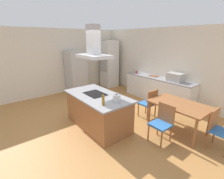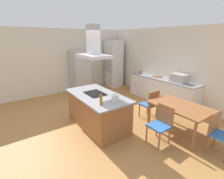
{
  "view_description": "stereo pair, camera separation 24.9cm",
  "coord_description": "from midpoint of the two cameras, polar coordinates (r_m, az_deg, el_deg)",
  "views": [
    {
      "loc": [
        3.34,
        -2.2,
        2.33
      ],
      "look_at": [
        0.11,
        0.4,
        1.0
      ],
      "focal_mm": 25.93,
      "sensor_mm": 36.0,
      "label": 1
    },
    {
      "loc": [
        3.49,
        -2.0,
        2.33
      ],
      "look_at": [
        0.11,
        0.4,
        1.0
      ],
      "focal_mm": 25.93,
      "sensor_mm": 36.0,
      "label": 2
    }
  ],
  "objects": [
    {
      "name": "coffee_mug_red",
      "position": [
        6.93,
        7.64,
        6.11
      ],
      "size": [
        0.08,
        0.08,
        0.09
      ],
      "primitive_type": "cylinder",
      "color": "red",
      "rests_on": "back_counter"
    },
    {
      "name": "wall_back",
      "position": [
        6.42,
        18.58,
        8.1
      ],
      "size": [
        7.2,
        0.1,
        2.7
      ],
      "primitive_type": "cube",
      "color": "beige",
      "rests_on": "ground"
    },
    {
      "name": "chair_at_left_end",
      "position": [
        4.91,
        11.7,
        -4.33
      ],
      "size": [
        0.42,
        0.42,
        0.89
      ],
      "color": "#2D6BB7",
      "rests_on": "ground"
    },
    {
      "name": "chair_at_right_end",
      "position": [
        4.13,
        31.9,
        -11.25
      ],
      "size": [
        0.42,
        0.42,
        0.89
      ],
      "color": "#2D6BB7",
      "rests_on": "ground"
    },
    {
      "name": "dining_table",
      "position": [
        4.38,
        21.06,
        -5.73
      ],
      "size": [
        1.4,
        0.9,
        0.75
      ],
      "color": "#995B33",
      "rests_on": "ground"
    },
    {
      "name": "tea_kettle",
      "position": [
        3.78,
        -0.25,
        -3.04
      ],
      "size": [
        0.23,
        0.18,
        0.19
      ],
      "color": "silver",
      "rests_on": "kitchen_island"
    },
    {
      "name": "ground",
      "position": [
        5.48,
        6.99,
        -7.51
      ],
      "size": [
        16.0,
        16.0,
        0.0
      ],
      "primitive_type": "plane",
      "color": "#AD753D"
    },
    {
      "name": "olive_oil_bottle",
      "position": [
        3.56,
        -5.11,
        -3.78
      ],
      "size": [
        0.06,
        0.06,
        0.29
      ],
      "color": "olive",
      "rests_on": "kitchen_island"
    },
    {
      "name": "refrigerator",
      "position": [
        7.2,
        -13.57,
        5.92
      ],
      "size": [
        0.8,
        0.73,
        1.82
      ],
      "color": "#B2AFAA",
      "rests_on": "ground"
    },
    {
      "name": "back_counter",
      "position": [
        6.41,
        14.75,
        0.14
      ],
      "size": [
        2.75,
        0.62,
        0.9
      ],
      "color": "silver",
      "rests_on": "ground"
    },
    {
      "name": "cutting_board",
      "position": [
        6.49,
        13.4,
        4.67
      ],
      "size": [
        0.34,
        0.24,
        0.02
      ],
      "primitive_type": "cube",
      "color": "brown",
      "rests_on": "back_counter"
    },
    {
      "name": "kitchen_island",
      "position": [
        4.42,
        -6.65,
        -7.43
      ],
      "size": [
        1.93,
        1.02,
        0.9
      ],
      "color": "#995B33",
      "rests_on": "ground"
    },
    {
      "name": "chair_facing_island",
      "position": [
        3.93,
        15.75,
        -10.48
      ],
      "size": [
        0.42,
        0.42,
        0.89
      ],
      "color": "#2D6BB7",
      "rests_on": "ground"
    },
    {
      "name": "countertop_microwave",
      "position": [
        5.91,
        20.35,
        4.08
      ],
      "size": [
        0.5,
        0.38,
        0.28
      ],
      "primitive_type": "cube",
      "color": "#B2AFAA",
      "rests_on": "back_counter"
    },
    {
      "name": "cooktop",
      "position": [
        4.33,
        -7.62,
        -1.51
      ],
      "size": [
        0.6,
        0.44,
        0.01
      ],
      "primitive_type": "cube",
      "color": "black",
      "rests_on": "kitchen_island"
    },
    {
      "name": "range_hood",
      "position": [
        4.1,
        -8.32,
        14.46
      ],
      "size": [
        0.9,
        0.55,
        0.78
      ],
      "color": "#ADADB2"
    },
    {
      "name": "wall_oven_stack",
      "position": [
        7.99,
        -1.92,
        8.94
      ],
      "size": [
        0.7,
        0.66,
        2.2
      ],
      "color": "silver",
      "rests_on": "ground"
    },
    {
      "name": "wall_left",
      "position": [
        7.59,
        -14.65,
        9.81
      ],
      "size": [
        0.1,
        8.8,
        2.7
      ],
      "primitive_type": "cube",
      "color": "beige",
      "rests_on": "ground"
    }
  ]
}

